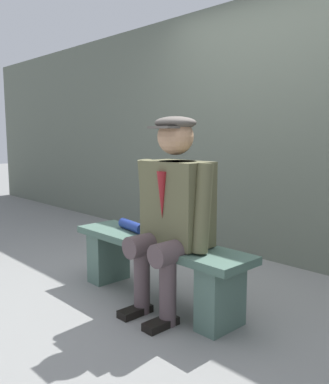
{
  "coord_description": "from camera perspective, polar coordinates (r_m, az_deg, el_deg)",
  "views": [
    {
      "loc": [
        -2.14,
        1.93,
        1.2
      ],
      "look_at": [
        -0.08,
        0.0,
        0.81
      ],
      "focal_mm": 38.63,
      "sensor_mm": 36.0,
      "label": 1
    }
  ],
  "objects": [
    {
      "name": "ground_plane",
      "position": [
        3.12,
        -1.09,
        -14.73
      ],
      "size": [
        30.0,
        30.0,
        0.0
      ],
      "primitive_type": "plane",
      "color": "gray"
    },
    {
      "name": "bench",
      "position": [
        3.02,
        -1.11,
        -9.51
      ],
      "size": [
        1.53,
        0.37,
        0.46
      ],
      "color": "#456256",
      "rests_on": "ground"
    },
    {
      "name": "seated_man",
      "position": [
        2.74,
        1.14,
        -1.96
      ],
      "size": [
        0.63,
        0.52,
        1.32
      ],
      "color": "brown",
      "rests_on": "ground"
    },
    {
      "name": "rolled_magazine",
      "position": [
        3.23,
        -4.57,
        -4.68
      ],
      "size": [
        0.31,
        0.13,
        0.08
      ],
      "primitive_type": "cylinder",
      "rotation": [
        0.0,
        1.57,
        -0.17
      ],
      "color": "navy",
      "rests_on": "bench"
    },
    {
      "name": "stadium_wall",
      "position": [
        4.09,
        15.38,
        8.24
      ],
      "size": [
        12.0,
        0.24,
        2.49
      ],
      "primitive_type": "cube",
      "color": "#5C6457",
      "rests_on": "ground"
    }
  ]
}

